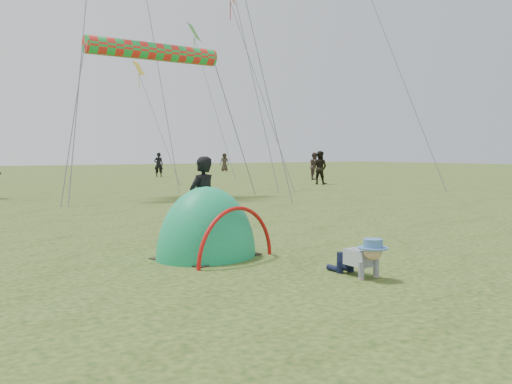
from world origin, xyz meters
TOP-DOWN VIEW (x-y plane):
  - ground at (0.00, 0.00)m, footprint 140.00×140.00m
  - crawling_toddler at (0.50, 0.49)m, footprint 0.54×0.74m
  - popup_tent at (-0.49, 2.95)m, footprint 2.08×1.87m
  - standing_adult at (-0.00, 3.94)m, footprint 0.67×0.54m
  - crowd_person_0 at (11.62, 30.59)m, footprint 0.71×0.60m
  - crowd_person_1 at (14.68, 17.59)m, footprint 0.96×1.05m
  - crowd_person_4 at (21.19, 37.65)m, footprint 0.93×0.89m
  - crowd_person_7 at (17.79, 21.58)m, footprint 1.00×1.02m
  - rainbow_tube_kite at (4.06, 14.76)m, footprint 5.11×0.64m
  - diamond_kite_3 at (13.26, 28.47)m, footprint 1.35×1.35m
  - diamond_kite_8 at (8.42, 26.25)m, footprint 0.96×0.96m

SIDE VIEW (x-z plane):
  - ground at x=0.00m, z-range 0.00..0.00m
  - popup_tent at x=-0.49m, z-range -1.13..1.13m
  - crawling_toddler at x=0.50m, z-range 0.00..0.55m
  - standing_adult at x=0.00m, z-range 0.00..1.60m
  - crowd_person_4 at x=21.19m, z-range 0.00..1.61m
  - crowd_person_0 at x=11.62m, z-range 0.00..1.65m
  - crowd_person_7 at x=17.79m, z-range 0.00..1.66m
  - crowd_person_1 at x=14.68m, z-range 0.00..1.74m
  - rainbow_tube_kite at x=4.06m, z-range 5.06..5.70m
  - diamond_kite_8 at x=8.42m, z-range 6.11..6.89m
  - diamond_kite_3 at x=13.26m, z-range 8.97..10.07m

